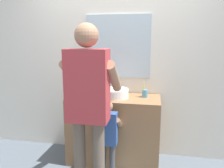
{
  "coord_description": "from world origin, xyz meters",
  "views": [
    {
      "loc": [
        0.49,
        -2.37,
        1.57
      ],
      "look_at": [
        0.0,
        0.15,
        1.06
      ],
      "focal_mm": 35.44,
      "sensor_mm": 36.0,
      "label": 1
    }
  ],
  "objects_px": {
    "soap_bottle": "(92,90)",
    "child_toddler": "(108,133)",
    "toothbrush_cup": "(145,93)",
    "adult_parent": "(88,96)"
  },
  "relations": [
    {
      "from": "child_toddler",
      "to": "adult_parent",
      "type": "bearing_deg",
      "value": -115.21
    },
    {
      "from": "toothbrush_cup",
      "to": "adult_parent",
      "type": "xyz_separation_m",
      "value": [
        -0.51,
        -0.75,
        0.12
      ]
    },
    {
      "from": "child_toddler",
      "to": "adult_parent",
      "type": "relative_size",
      "value": 0.54
    },
    {
      "from": "soap_bottle",
      "to": "child_toddler",
      "type": "xyz_separation_m",
      "value": [
        0.31,
        -0.44,
        -0.38
      ]
    },
    {
      "from": "soap_bottle",
      "to": "child_toddler",
      "type": "distance_m",
      "value": 0.66
    },
    {
      "from": "child_toddler",
      "to": "toothbrush_cup",
      "type": "bearing_deg",
      "value": 51.22
    },
    {
      "from": "toothbrush_cup",
      "to": "adult_parent",
      "type": "bearing_deg",
      "value": -124.22
    },
    {
      "from": "toothbrush_cup",
      "to": "soap_bottle",
      "type": "xyz_separation_m",
      "value": [
        -0.68,
        -0.03,
        0.01
      ]
    },
    {
      "from": "toothbrush_cup",
      "to": "adult_parent",
      "type": "height_order",
      "value": "adult_parent"
    },
    {
      "from": "soap_bottle",
      "to": "adult_parent",
      "type": "relative_size",
      "value": 0.1
    }
  ]
}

